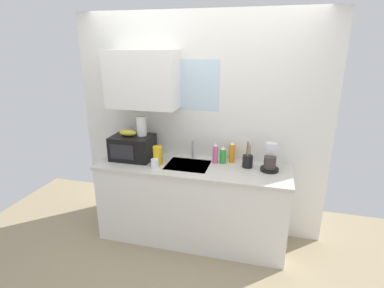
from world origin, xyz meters
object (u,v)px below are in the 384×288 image
dish_soap_bottle_green (223,155)px  dish_soap_bottle_orange (232,153)px  paper_towel_roll (142,126)px  dish_soap_bottle_pink (215,154)px  banana_bunch (128,133)px  mug_white (155,163)px  microwave (133,147)px  utensil_crock (248,161)px  cereal_canister (158,156)px  coffee_maker (270,160)px

dish_soap_bottle_green → dish_soap_bottle_orange: size_ratio=0.81×
paper_towel_roll → dish_soap_bottle_pink: 0.88m
banana_bunch → mug_white: banana_bunch is taller
microwave → dish_soap_bottle_orange: microwave is taller
paper_towel_roll → banana_bunch: bearing=-161.6°
dish_soap_bottle_orange → mug_white: (-0.77, -0.36, -0.07)m
banana_bunch → dish_soap_bottle_pink: size_ratio=0.85×
dish_soap_bottle_orange → mug_white: 0.85m
dish_soap_bottle_green → utensil_crock: 0.28m
dish_soap_bottle_orange → utensil_crock: bearing=-28.5°
banana_bunch → cereal_canister: 0.45m
coffee_maker → banana_bunch: bearing=-177.9°
mug_white → utensil_crock: 0.99m
paper_towel_roll → utensil_crock: (1.19, 0.02, -0.31)m
utensil_crock → dish_soap_bottle_green: bearing=169.5°
mug_white → cereal_canister: bearing=89.1°
paper_towel_roll → coffee_maker: (1.42, 0.01, -0.28)m
cereal_canister → utensil_crock: 0.97m
banana_bunch → mug_white: 0.50m
mug_white → paper_towel_roll: bearing=134.8°
dish_soap_bottle_green → cereal_canister: (-0.68, -0.22, 0.01)m
dish_soap_bottle_pink → dish_soap_bottle_green: bearing=16.0°
dish_soap_bottle_orange → cereal_canister: 0.82m
coffee_maker → utensil_crock: (-0.23, 0.01, -0.03)m
coffee_maker → dish_soap_bottle_orange: bearing=165.1°
paper_towel_roll → coffee_maker: 1.45m
banana_bunch → utensil_crock: banana_bunch is taller
paper_towel_roll → dish_soap_bottle_pink: paper_towel_roll is taller
dish_soap_bottle_pink → utensil_crock: bearing=-4.5°
coffee_maker → mug_white: coffee_maker is taller
banana_bunch → dish_soap_bottle_pink: banana_bunch is taller
banana_bunch → mug_white: bearing=-26.1°
coffee_maker → cereal_canister: bearing=-172.4°
dish_soap_bottle_green → dish_soap_bottle_orange: 0.11m
coffee_maker → dish_soap_bottle_orange: coffee_maker is taller
coffee_maker → mug_white: bearing=-168.1°
cereal_canister → utensil_crock: (0.95, 0.17, -0.03)m
utensil_crock → coffee_maker: bearing=-2.8°
dish_soap_bottle_green → dish_soap_bottle_orange: (0.09, 0.05, 0.02)m
microwave → dish_soap_bottle_pink: 0.94m
dish_soap_bottle_pink → utensil_crock: 0.36m
mug_white → utensil_crock: (0.95, 0.26, 0.02)m
banana_bunch → coffee_maker: banana_bunch is taller
banana_bunch → dish_soap_bottle_orange: (1.16, 0.17, -0.19)m
cereal_canister → utensil_crock: bearing=10.1°
coffee_maker → dish_soap_bottle_pink: (-0.58, 0.04, 0.01)m
coffee_maker → dish_soap_bottle_green: bearing=173.0°
microwave → coffee_maker: coffee_maker is taller
banana_bunch → coffee_maker: size_ratio=0.71×
utensil_crock → microwave: bearing=-176.8°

